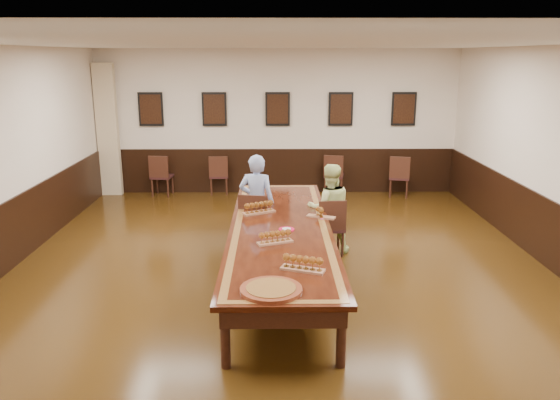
{
  "coord_description": "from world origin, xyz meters",
  "views": [
    {
      "loc": [
        -0.09,
        -7.23,
        3.06
      ],
      "look_at": [
        0.0,
        0.5,
        1.0
      ],
      "focal_mm": 35.0,
      "sensor_mm": 36.0,
      "label": 1
    }
  ],
  "objects_px": {
    "person_woman": "(329,208)",
    "chair_man": "(256,222)",
    "spare_chair_c": "(334,174)",
    "carved_platter": "(271,290)",
    "person_man": "(257,203)",
    "chair_woman": "(330,226)",
    "spare_chair_a": "(162,175)",
    "spare_chair_b": "(219,174)",
    "spare_chair_d": "(399,176)",
    "conference_table": "(280,236)"
  },
  "relations": [
    {
      "from": "chair_man",
      "to": "person_man",
      "type": "bearing_deg",
      "value": -90.0
    },
    {
      "from": "spare_chair_b",
      "to": "spare_chair_c",
      "type": "height_order",
      "value": "spare_chair_c"
    },
    {
      "from": "spare_chair_c",
      "to": "person_man",
      "type": "bearing_deg",
      "value": 76.46
    },
    {
      "from": "spare_chair_d",
      "to": "conference_table",
      "type": "bearing_deg",
      "value": 74.25
    },
    {
      "from": "chair_woman",
      "to": "spare_chair_a",
      "type": "height_order",
      "value": "spare_chair_a"
    },
    {
      "from": "person_man",
      "to": "carved_platter",
      "type": "bearing_deg",
      "value": 103.78
    },
    {
      "from": "person_woman",
      "to": "conference_table",
      "type": "height_order",
      "value": "person_woman"
    },
    {
      "from": "spare_chair_c",
      "to": "person_man",
      "type": "xyz_separation_m",
      "value": [
        -1.63,
        -3.6,
        0.32
      ]
    },
    {
      "from": "chair_woman",
      "to": "spare_chair_a",
      "type": "relative_size",
      "value": 0.99
    },
    {
      "from": "chair_woman",
      "to": "spare_chair_c",
      "type": "distance_m",
      "value": 3.86
    },
    {
      "from": "spare_chair_b",
      "to": "carved_platter",
      "type": "bearing_deg",
      "value": 95.6
    },
    {
      "from": "person_woman",
      "to": "spare_chair_c",
      "type": "bearing_deg",
      "value": -101.89
    },
    {
      "from": "chair_woman",
      "to": "person_man",
      "type": "xyz_separation_m",
      "value": [
        -1.15,
        0.23,
        0.32
      ]
    },
    {
      "from": "chair_woman",
      "to": "spare_chair_d",
      "type": "relative_size",
      "value": 0.99
    },
    {
      "from": "chair_man",
      "to": "person_woman",
      "type": "height_order",
      "value": "person_woman"
    },
    {
      "from": "spare_chair_a",
      "to": "spare_chair_d",
      "type": "xyz_separation_m",
      "value": [
        5.29,
        -0.15,
        -0.0
      ]
    },
    {
      "from": "person_man",
      "to": "spare_chair_c",
      "type": "bearing_deg",
      "value": -104.72
    },
    {
      "from": "spare_chair_d",
      "to": "spare_chair_c",
      "type": "bearing_deg",
      "value": 6.0
    },
    {
      "from": "conference_table",
      "to": "carved_platter",
      "type": "distance_m",
      "value": 2.16
    },
    {
      "from": "person_woman",
      "to": "chair_man",
      "type": "bearing_deg",
      "value": -6.0
    },
    {
      "from": "person_man",
      "to": "person_woman",
      "type": "height_order",
      "value": "person_man"
    },
    {
      "from": "spare_chair_b",
      "to": "spare_chair_c",
      "type": "xyz_separation_m",
      "value": [
        2.6,
        -0.06,
        0.01
      ]
    },
    {
      "from": "spare_chair_a",
      "to": "person_man",
      "type": "bearing_deg",
      "value": 129.13
    },
    {
      "from": "chair_woman",
      "to": "person_woman",
      "type": "xyz_separation_m",
      "value": [
        -0.01,
        0.1,
        0.26
      ]
    },
    {
      "from": "chair_man",
      "to": "spare_chair_d",
      "type": "xyz_separation_m",
      "value": [
        3.08,
        3.48,
        -0.02
      ]
    },
    {
      "from": "chair_man",
      "to": "conference_table",
      "type": "relative_size",
      "value": 0.2
    },
    {
      "from": "chair_man",
      "to": "spare_chair_b",
      "type": "xyz_separation_m",
      "value": [
        -0.95,
        3.76,
        -0.04
      ]
    },
    {
      "from": "person_woman",
      "to": "spare_chair_a",
      "type": "bearing_deg",
      "value": -51.88
    },
    {
      "from": "chair_woman",
      "to": "conference_table",
      "type": "relative_size",
      "value": 0.18
    },
    {
      "from": "chair_woman",
      "to": "spare_chair_b",
      "type": "height_order",
      "value": "chair_woman"
    },
    {
      "from": "spare_chair_a",
      "to": "person_man",
      "type": "xyz_separation_m",
      "value": [
        2.23,
        -3.53,
        0.32
      ]
    },
    {
      "from": "chair_woman",
      "to": "carved_platter",
      "type": "relative_size",
      "value": 1.2
    },
    {
      "from": "chair_woman",
      "to": "person_man",
      "type": "bearing_deg",
      "value": -15.76
    },
    {
      "from": "spare_chair_c",
      "to": "conference_table",
      "type": "bearing_deg",
      "value": 85.96
    },
    {
      "from": "spare_chair_d",
      "to": "carved_platter",
      "type": "relative_size",
      "value": 1.22
    },
    {
      "from": "person_man",
      "to": "spare_chair_a",
      "type": "bearing_deg",
      "value": -48.14
    },
    {
      "from": "chair_woman",
      "to": "person_woman",
      "type": "height_order",
      "value": "person_woman"
    },
    {
      "from": "chair_woman",
      "to": "spare_chair_a",
      "type": "bearing_deg",
      "value": -52.56
    },
    {
      "from": "spare_chair_b",
      "to": "conference_table",
      "type": "distance_m",
      "value": 5.02
    },
    {
      "from": "spare_chair_c",
      "to": "chair_woman",
      "type": "bearing_deg",
      "value": 93.73
    },
    {
      "from": "chair_man",
      "to": "conference_table",
      "type": "bearing_deg",
      "value": 119.15
    },
    {
      "from": "chair_woman",
      "to": "spare_chair_c",
      "type": "xyz_separation_m",
      "value": [
        0.48,
        3.83,
        0.0
      ]
    },
    {
      "from": "chair_man",
      "to": "carved_platter",
      "type": "bearing_deg",
      "value": 104.22
    },
    {
      "from": "spare_chair_c",
      "to": "carved_platter",
      "type": "xyz_separation_m",
      "value": [
        -1.39,
        -6.93,
        0.32
      ]
    },
    {
      "from": "spare_chair_b",
      "to": "person_woman",
      "type": "distance_m",
      "value": 4.35
    },
    {
      "from": "spare_chair_b",
      "to": "spare_chair_d",
      "type": "bearing_deg",
      "value": 171.76
    },
    {
      "from": "spare_chair_a",
      "to": "conference_table",
      "type": "bearing_deg",
      "value": 125.72
    },
    {
      "from": "chair_woman",
      "to": "conference_table",
      "type": "bearing_deg",
      "value": 45.59
    },
    {
      "from": "chair_woman",
      "to": "spare_chair_d",
      "type": "distance_m",
      "value": 4.08
    },
    {
      "from": "spare_chair_a",
      "to": "person_woman",
      "type": "relative_size",
      "value": 0.65
    }
  ]
}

